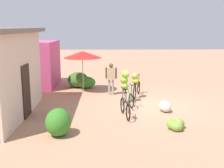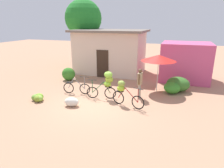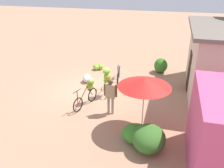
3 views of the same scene
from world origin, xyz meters
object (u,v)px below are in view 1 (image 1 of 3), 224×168
shop_pink (31,64)px  produce_sack (165,106)px  person_vendor (111,76)px  bicycle_near_pile (126,84)px  banana_pile_on_ground (176,124)px  bicycle_leftmost (125,108)px  market_umbrella (83,55)px  bicycle_center_loaded (136,83)px

shop_pink → produce_sack: size_ratio=4.57×
produce_sack → person_vendor: person_vendor is taller
bicycle_near_pile → banana_pile_on_ground: (-3.23, -1.49, -0.74)m
bicycle_leftmost → bicycle_near_pile: bicycle_near_pile is taller
bicycle_near_pile → shop_pink: bearing=53.2°
banana_pile_on_ground → person_vendor: 5.36m
shop_pink → bicycle_leftmost: bearing=-138.8°
bicycle_near_pile → banana_pile_on_ground: bearing=-155.3°
market_umbrella → bicycle_near_pile: 3.33m
shop_pink → bicycle_leftmost: 7.68m
bicycle_leftmost → person_vendor: 3.59m
bicycle_leftmost → bicycle_center_loaded: bearing=-13.5°
shop_pink → banana_pile_on_ground: shop_pink is taller
shop_pink → bicycle_center_loaded: 6.39m
market_umbrella → person_vendor: (-0.74, -1.47, -0.99)m
bicycle_leftmost → banana_pile_on_ground: bicycle_leftmost is taller
bicycle_leftmost → bicycle_center_loaded: 3.08m
bicycle_center_loaded → person_vendor: (0.53, 1.19, 0.27)m
shop_pink → market_umbrella: size_ratio=1.49×
produce_sack → person_vendor: bearing=36.5°
bicycle_near_pile → banana_pile_on_ground: bicycle_near_pile is taller
bicycle_leftmost → shop_pink: bearing=41.2°
shop_pink → bicycle_center_loaded: shop_pink is taller
person_vendor → shop_pink: bearing=63.8°
person_vendor → market_umbrella: bearing=63.4°
shop_pink → banana_pile_on_ground: bearing=-136.9°
banana_pile_on_ground → person_vendor: bearing=23.4°
banana_pile_on_ground → bicycle_near_pile: bearing=24.7°
shop_pink → bicycle_near_pile: shop_pink is taller
market_umbrella → banana_pile_on_ground: (-5.60, -3.58, -1.80)m
bicycle_leftmost → bicycle_near_pile: bearing=-4.3°
bicycle_leftmost → banana_pile_on_ground: (-1.36, -1.63, -0.18)m
market_umbrella → bicycle_center_loaded: 3.21m
bicycle_center_loaded → person_vendor: size_ratio=1.06×
shop_pink → produce_sack: (-5.12, -6.68, -1.07)m
bicycle_leftmost → banana_pile_on_ground: 2.13m
bicycle_center_loaded → banana_pile_on_ground: bicycle_center_loaded is taller
market_umbrella → bicycle_leftmost: bearing=-155.3°
bicycle_center_loaded → bicycle_leftmost: bearing=166.5°
shop_pink → bicycle_leftmost: shop_pink is taller
produce_sack → person_vendor: 3.66m
banana_pile_on_ground → person_vendor: (4.86, 2.11, 0.81)m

